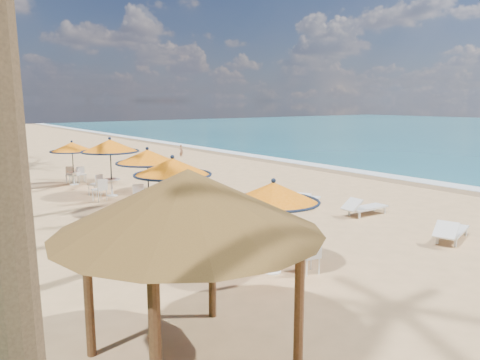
% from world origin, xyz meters
% --- Properties ---
extents(ground, '(160.00, 160.00, 0.00)m').
position_xyz_m(ground, '(0.00, 0.00, 0.00)').
color(ground, tan).
rests_on(ground, ground).
extents(foam_strip, '(1.20, 140.00, 0.04)m').
position_xyz_m(foam_strip, '(9.30, 10.00, 0.00)').
color(foam_strip, white).
rests_on(foam_strip, ground).
extents(wetsand_band, '(1.40, 140.00, 0.02)m').
position_xyz_m(wetsand_band, '(8.40, 10.00, 0.00)').
color(wetsand_band, olive).
rests_on(wetsand_band, ground).
extents(station_0, '(2.17, 2.17, 2.26)m').
position_xyz_m(station_0, '(-4.98, -0.42, 1.65)').
color(station_0, black).
rests_on(station_0, ground).
extents(station_1, '(2.33, 2.33, 2.43)m').
position_xyz_m(station_1, '(-5.37, 3.71, 1.78)').
color(station_1, black).
rests_on(station_1, ground).
extents(station_2, '(2.29, 2.29, 2.38)m').
position_xyz_m(station_2, '(-4.66, 6.92, 1.82)').
color(station_2, black).
rests_on(station_2, ground).
extents(station_3, '(2.41, 2.41, 2.52)m').
position_xyz_m(station_3, '(-4.70, 10.48, 1.92)').
color(station_3, black).
rests_on(station_3, ground).
extents(station_4, '(2.06, 2.06, 2.15)m').
position_xyz_m(station_4, '(-5.04, 14.27, 1.57)').
color(station_4, black).
rests_on(station_4, ground).
extents(lounger_near, '(2.00, 1.12, 0.68)m').
position_xyz_m(lounger_near, '(0.71, -1.65, 0.32)').
color(lounger_near, white).
rests_on(lounger_near, ground).
extents(lounger_mid, '(1.88, 0.67, 0.67)m').
position_xyz_m(lounger_mid, '(1.20, 1.86, 0.31)').
color(lounger_mid, white).
rests_on(lounger_mid, ground).
extents(lounger_far, '(1.86, 1.33, 0.64)m').
position_xyz_m(lounger_far, '(0.46, 3.93, 0.30)').
color(lounger_far, white).
rests_on(lounger_far, ground).
extents(palapa, '(3.98, 3.98, 3.04)m').
position_xyz_m(palapa, '(-8.56, -2.67, 2.55)').
color(palapa, brown).
rests_on(palapa, ground).
extents(person, '(0.31, 0.39, 0.95)m').
position_xyz_m(person, '(4.67, 20.93, 0.48)').
color(person, '#8E6348').
rests_on(person, ground).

